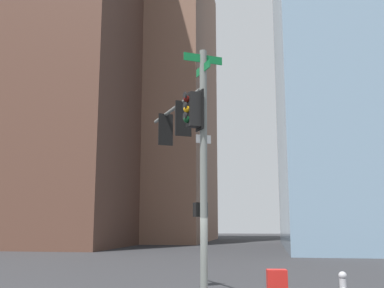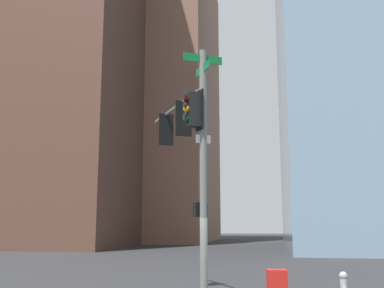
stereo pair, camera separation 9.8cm
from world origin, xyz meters
The scene contains 5 objects.
signal_pole_assembly centered at (-0.88, -1.13, 4.96)m, with size 4.61×3.04×7.39m.
fire_hydrant centered at (-2.58, 3.54, 0.47)m, with size 0.34×0.26×0.87m.
newspaper_box centered at (-0.99, 1.48, 0.53)m, with size 0.44×0.56×1.05m, color red.
building_brick_nearside centered at (-33.23, -20.37, 23.62)m, with size 18.40×14.31×47.25m, color brown.
building_brick_midblock centered at (-49.15, -14.11, 20.14)m, with size 22.62×14.98×40.28m, color #845B47.
Camera 1 is at (12.62, 1.26, 2.35)m, focal length 42.14 mm.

